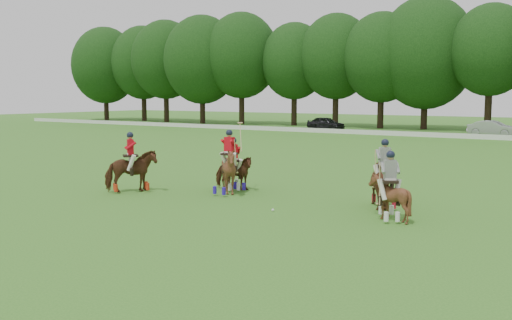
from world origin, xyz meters
The scene contains 11 objects.
ground centered at (0.00, 0.00, 0.00)m, with size 180.00×180.00×0.00m, color #347220.
tree_line centered at (0.26, 48.05, 8.23)m, with size 117.98×14.32×14.75m.
boundary_rail centered at (0.00, 38.00, 0.22)m, with size 120.00×0.10×0.44m, color white.
car_left centered at (-15.50, 42.50, 0.71)m, with size 1.68×4.18×1.43m, color black.
car_mid centered at (1.55, 42.50, 0.72)m, with size 1.52×4.36×1.44m, color #A8A8AD.
polo_red_a centered at (-4.05, 2.47, 0.86)m, with size 1.90×2.10×2.36m.
polo_red_b centered at (-0.97, 5.04, 0.74)m, with size 1.81×1.78×2.66m.
polo_red_c centered at (-0.61, 4.28, 0.91)m, with size 1.45×1.63×2.47m.
polo_stripe_a centered at (5.31, 5.02, 0.84)m, with size 1.81×2.06×2.32m.
polo_stripe_b centered at (6.18, 3.19, 0.74)m, with size 1.60×1.65×2.12m.
polo_ball centered at (2.53, 2.36, 0.04)m, with size 0.09×0.09×0.09m, color white.
Camera 1 is at (12.16, -13.25, 3.80)m, focal length 40.00 mm.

